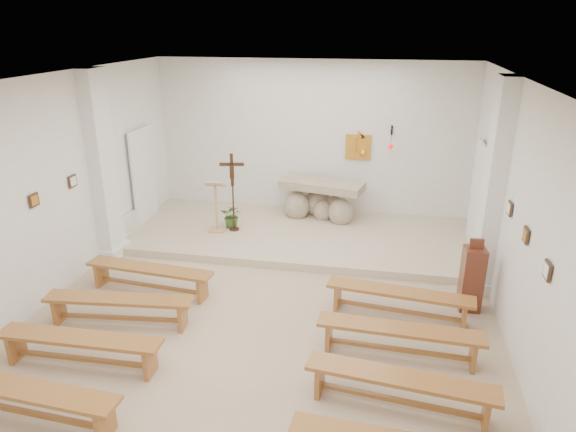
% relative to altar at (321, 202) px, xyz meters
% --- Properties ---
extents(ground, '(7.00, 10.00, 0.00)m').
position_rel_altar_xyz_m(ground, '(-0.32, -4.41, -0.50)').
color(ground, '#C0AA8A').
rests_on(ground, ground).
extents(wall_left, '(0.02, 10.00, 3.50)m').
position_rel_altar_xyz_m(wall_left, '(-3.81, -4.41, 1.25)').
color(wall_left, white).
rests_on(wall_left, ground).
extents(wall_right, '(0.02, 10.00, 3.50)m').
position_rel_altar_xyz_m(wall_right, '(3.17, -4.41, 1.25)').
color(wall_right, white).
rests_on(wall_right, ground).
extents(wall_back, '(7.00, 0.02, 3.50)m').
position_rel_altar_xyz_m(wall_back, '(-0.32, 0.58, 1.25)').
color(wall_back, white).
rests_on(wall_back, ground).
extents(ceiling, '(7.00, 10.00, 0.02)m').
position_rel_altar_xyz_m(ceiling, '(-0.32, -4.41, 2.99)').
color(ceiling, silver).
rests_on(ceiling, wall_back).
extents(sanctuary_platform, '(6.98, 3.00, 0.15)m').
position_rel_altar_xyz_m(sanctuary_platform, '(-0.32, -0.91, -0.43)').
color(sanctuary_platform, '#C1B194').
rests_on(sanctuary_platform, ground).
extents(pilaster_left, '(0.26, 0.55, 3.50)m').
position_rel_altar_xyz_m(pilaster_left, '(-3.69, -2.41, 1.25)').
color(pilaster_left, white).
rests_on(pilaster_left, ground).
extents(pilaster_right, '(0.26, 0.55, 3.50)m').
position_rel_altar_xyz_m(pilaster_right, '(3.05, -2.41, 1.25)').
color(pilaster_right, white).
rests_on(pilaster_right, ground).
extents(gold_wall_relief, '(0.55, 0.04, 0.55)m').
position_rel_altar_xyz_m(gold_wall_relief, '(0.73, 0.55, 1.15)').
color(gold_wall_relief, gold).
rests_on(gold_wall_relief, wall_back).
extents(sanctuary_lamp, '(0.11, 0.36, 0.44)m').
position_rel_altar_xyz_m(sanctuary_lamp, '(1.43, 0.30, 1.30)').
color(sanctuary_lamp, black).
rests_on(sanctuary_lamp, wall_back).
extents(station_frame_left_mid, '(0.03, 0.20, 0.20)m').
position_rel_altar_xyz_m(station_frame_left_mid, '(-3.79, -4.21, 1.22)').
color(station_frame_left_mid, '#392619').
rests_on(station_frame_left_mid, wall_left).
extents(station_frame_left_rear, '(0.03, 0.20, 0.20)m').
position_rel_altar_xyz_m(station_frame_left_rear, '(-3.79, -3.21, 1.22)').
color(station_frame_left_rear, '#392619').
rests_on(station_frame_left_rear, wall_left).
extents(station_frame_right_front, '(0.03, 0.20, 0.20)m').
position_rel_altar_xyz_m(station_frame_right_front, '(3.15, -5.21, 1.22)').
color(station_frame_right_front, '#392619').
rests_on(station_frame_right_front, wall_right).
extents(station_frame_right_mid, '(0.03, 0.20, 0.20)m').
position_rel_altar_xyz_m(station_frame_right_mid, '(3.15, -4.21, 1.22)').
color(station_frame_right_mid, '#392619').
rests_on(station_frame_right_mid, wall_right).
extents(station_frame_right_rear, '(0.03, 0.20, 0.20)m').
position_rel_altar_xyz_m(station_frame_right_rear, '(3.15, -3.21, 1.22)').
color(station_frame_right_rear, '#392619').
rests_on(station_frame_right_rear, wall_right).
extents(radiator_left, '(0.10, 0.85, 0.52)m').
position_rel_altar_xyz_m(radiator_left, '(-3.75, -1.71, -0.23)').
color(radiator_left, silver).
rests_on(radiator_left, ground).
extents(radiator_right, '(0.10, 0.85, 0.52)m').
position_rel_altar_xyz_m(radiator_right, '(3.11, -1.71, -0.23)').
color(radiator_right, silver).
rests_on(radiator_right, ground).
extents(altar, '(1.90, 1.06, 0.92)m').
position_rel_altar_xyz_m(altar, '(0.00, 0.00, 0.00)').
color(altar, tan).
rests_on(altar, sanctuary_platform).
extents(lectern, '(0.43, 0.38, 1.11)m').
position_rel_altar_xyz_m(lectern, '(-2.01, -1.18, 0.19)').
color(lectern, tan).
rests_on(lectern, sanctuary_platform).
extents(crucifix_stand, '(0.49, 0.21, 1.63)m').
position_rel_altar_xyz_m(crucifix_stand, '(-1.67, -1.07, 0.59)').
color(crucifix_stand, '#352111').
rests_on(crucifix_stand, sanctuary_platform).
extents(potted_plant, '(0.46, 0.40, 0.51)m').
position_rel_altar_xyz_m(potted_plant, '(-1.75, -0.92, -0.10)').
color(potted_plant, '#365E25').
rests_on(potted_plant, sanctuary_platform).
extents(donation_pedestal, '(0.34, 0.34, 1.19)m').
position_rel_altar_xyz_m(donation_pedestal, '(2.78, -3.15, 0.02)').
color(donation_pedestal, '#5C301A').
rests_on(donation_pedestal, ground).
extents(bench_left_front, '(2.20, 0.55, 0.46)m').
position_rel_altar_xyz_m(bench_left_front, '(-2.34, -3.63, -0.16)').
color(bench_left_front, '#A66430').
rests_on(bench_left_front, ground).
extents(bench_right_front, '(2.21, 0.60, 0.46)m').
position_rel_altar_xyz_m(bench_right_front, '(1.69, -3.63, -0.16)').
color(bench_right_front, '#A66430').
rests_on(bench_right_front, ground).
extents(bench_left_second, '(2.21, 0.58, 0.46)m').
position_rel_altar_xyz_m(bench_left_second, '(-2.34, -4.64, -0.16)').
color(bench_left_second, '#A66430').
rests_on(bench_left_second, ground).
extents(bench_right_second, '(2.19, 0.44, 0.46)m').
position_rel_altar_xyz_m(bench_right_second, '(1.69, -4.64, -0.16)').
color(bench_right_second, '#A66430').
rests_on(bench_right_second, ground).
extents(bench_left_third, '(2.19, 0.40, 0.46)m').
position_rel_altar_xyz_m(bench_left_third, '(-2.34, -5.65, -0.16)').
color(bench_left_third, '#A66430').
rests_on(bench_left_third, ground).
extents(bench_right_third, '(2.21, 0.59, 0.46)m').
position_rel_altar_xyz_m(bench_right_third, '(1.69, -5.65, -0.16)').
color(bench_right_third, '#A66430').
rests_on(bench_right_third, ground).
extents(bench_left_fourth, '(2.20, 0.47, 0.46)m').
position_rel_altar_xyz_m(bench_left_fourth, '(-2.34, -6.66, -0.16)').
color(bench_left_fourth, '#A66430').
rests_on(bench_left_fourth, ground).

